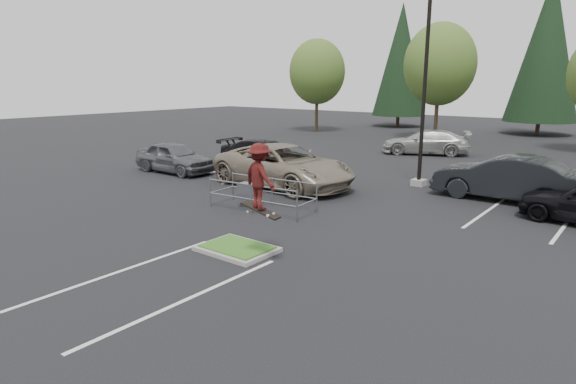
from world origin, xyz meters
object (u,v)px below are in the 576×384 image
Objects in this scene: cart_corral at (252,190)px; conif_a at (401,60)px; car_l_black at (267,155)px; car_far_silver at (427,142)px; car_l_tan at (284,166)px; decid_a at (317,74)px; car_r_charc at (506,178)px; car_l_grey at (174,157)px; decid_b at (440,67)px; conif_b at (547,48)px; skateboarder at (260,177)px; light_pole at (425,89)px.

conif_a is at bearing 101.37° from cart_corral.
car_l_black is 1.01× the size of car_far_silver.
decid_a is at bearing 36.49° from car_l_tan.
car_r_charc is (12.50, 0.81, 0.12)m from car_l_black.
car_l_tan reaches higher than car_l_black.
car_l_black is at bearing -45.78° from car_far_silver.
decid_b is at bearing -14.28° from car_l_grey.
car_l_black is at bearing -105.02° from conif_b.
car_l_grey and car_far_silver have the same top height.
car_l_black is (-5.04, 6.73, 0.11)m from cart_corral.
conif_a is at bearing -177.95° from conif_b.
conif_b reaches higher than conif_a.
cart_corral is 6.18m from skateboarder.
light_pole is 31.63m from conif_a.
conif_b is 2.51× the size of car_l_black.
decid_b is 1.67× the size of car_l_black.
car_l_tan is at bearing 105.86° from cart_corral.
cart_corral is (11.04, -36.05, -6.36)m from conif_a.
car_far_silver is (-3.71, 10.00, -3.73)m from light_pole.
car_far_silver is at bearing -144.70° from car_r_charc.
decid_b is 20.61m from car_l_black.
skateboarder is (1.20, -40.79, -5.41)m from conif_b.
conif_b is at bearing -20.09° from car_l_grey.
car_far_silver is at bearing -27.83° from car_l_black.
car_far_silver is (-3.21, -18.50, -7.02)m from conif_b.
decid_b is 0.74× the size of conif_a.
conif_b is (6.01, 9.97, 1.81)m from decid_b.
car_l_grey is 17.14m from car_far_silver.
decid_b reaches higher than car_far_silver.
light_pole is 9.56m from cart_corral.
light_pole is 25.86m from decid_a.
conif_a reaches higher than decid_a.
car_l_grey is (-8.54, 3.05, 0.10)m from cart_corral.
skateboarder reaches higher than car_r_charc.
conif_b is at bearing 58.91° from decid_b.
conif_a is 30.57m from car_l_black.
conif_b is 2.02× the size of car_l_tan.
conif_b is 20.04m from car_far_silver.
conif_a is (4.01, 9.97, 1.52)m from decid_a.
cart_corral is 0.74× the size of car_far_silver.
conif_b reaches higher than light_pole.
light_pole is at bearing -98.12° from car_r_charc.
car_r_charc is at bearing 39.66° from cart_corral.
light_pole reaches higher than car_far_silver.
car_l_grey is at bearing -103.13° from decid_b.
car_r_charc is at bearing -92.00° from skateboarder.
conif_a is 2.66× the size of car_l_grey.
light_pole is at bearing -62.62° from conif_a.
light_pole is 11.30m from car_far_silver.
cart_corral is 0.73× the size of car_r_charc.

